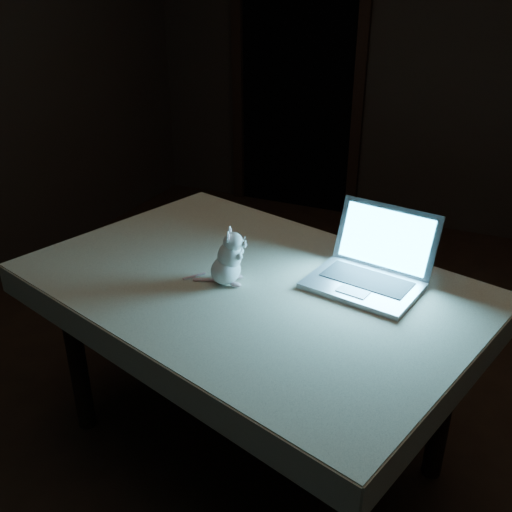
% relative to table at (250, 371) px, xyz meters
% --- Properties ---
extents(floor, '(5.00, 5.00, 0.00)m').
position_rel_table_xyz_m(floor, '(0.26, 0.12, -0.38)').
color(floor, black).
rests_on(floor, ground).
extents(back_wall, '(4.50, 0.04, 2.60)m').
position_rel_table_xyz_m(back_wall, '(0.26, 2.62, 0.92)').
color(back_wall, black).
rests_on(back_wall, ground).
extents(doorway, '(1.06, 0.36, 2.13)m').
position_rel_table_xyz_m(doorway, '(-0.84, 2.62, 0.69)').
color(doorway, black).
rests_on(doorway, back_wall).
extents(table, '(1.61, 1.27, 0.76)m').
position_rel_table_xyz_m(table, '(0.00, 0.00, 0.00)').
color(table, black).
rests_on(table, floor).
extents(tablecloth, '(1.59, 1.12, 0.10)m').
position_rel_table_xyz_m(tablecloth, '(0.09, 0.02, 0.33)').
color(tablecloth, beige).
rests_on(tablecloth, table).
extents(laptop, '(0.41, 0.38, 0.24)m').
position_rel_table_xyz_m(laptop, '(0.37, 0.10, 0.51)').
color(laptop, '#A7A7AC').
rests_on(laptop, tablecloth).
extents(plush_mouse, '(0.16, 0.16, 0.20)m').
position_rel_table_xyz_m(plush_mouse, '(-0.06, -0.05, 0.49)').
color(plush_mouse, white).
rests_on(plush_mouse, tablecloth).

